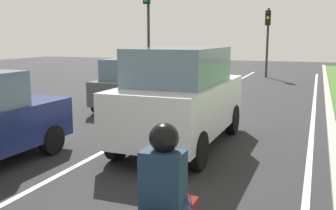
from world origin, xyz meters
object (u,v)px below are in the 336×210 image
(car_hatchback_far, at_px, (133,84))
(traffic_light_far_median, at_px, (268,30))
(rider_person, at_px, (164,180))
(traffic_light_overhead_left, at_px, (148,16))
(car_suv_ahead, at_px, (181,96))

(car_hatchback_far, height_order, traffic_light_far_median, traffic_light_far_median)
(car_hatchback_far, height_order, rider_person, car_hatchback_far)
(traffic_light_overhead_left, xyz_separation_m, traffic_light_far_median, (5.30, 6.37, -0.63))
(car_hatchback_far, distance_m, traffic_light_overhead_left, 7.33)
(rider_person, xyz_separation_m, traffic_light_overhead_left, (-7.08, 15.55, 2.39))
(car_hatchback_far, bearing_deg, rider_person, -63.83)
(car_suv_ahead, relative_size, car_hatchback_far, 1.21)
(car_suv_ahead, relative_size, rider_person, 3.88)
(rider_person, bearing_deg, traffic_light_overhead_left, 113.70)
(car_hatchback_far, distance_m, rider_person, 10.32)
(car_suv_ahead, distance_m, traffic_light_overhead_left, 11.98)
(car_suv_ahead, xyz_separation_m, rider_person, (1.62, -5.16, 0.02))
(traffic_light_far_median, bearing_deg, car_suv_ahead, -89.47)
(car_hatchback_far, relative_size, traffic_light_overhead_left, 0.71)
(car_hatchback_far, bearing_deg, car_suv_ahead, -52.82)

